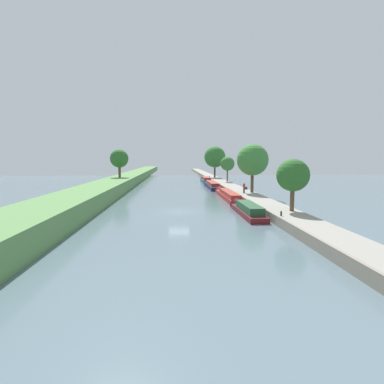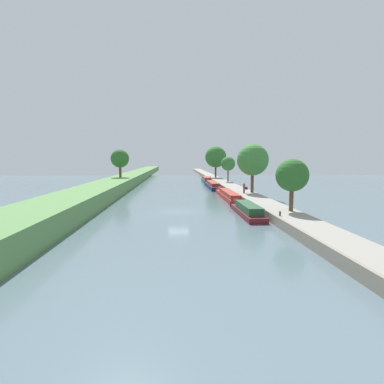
{
  "view_description": "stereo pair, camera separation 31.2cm",
  "coord_description": "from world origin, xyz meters",
  "px_view_note": "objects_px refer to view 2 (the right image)",
  "views": [
    {
      "loc": [
        -0.61,
        -36.64,
        6.37
      ],
      "look_at": [
        2.32,
        12.45,
        1.0
      ],
      "focal_mm": 28.76,
      "sensor_mm": 36.0,
      "label": 1
    },
    {
      "loc": [
        -0.3,
        -36.66,
        6.37
      ],
      "look_at": [
        2.32,
        12.45,
        1.0
      ],
      "focal_mm": 28.76,
      "sensor_mm": 36.0,
      "label": 2
    }
  ],
  "objects_px": {
    "narrowboat_teal": "(206,180)",
    "mooring_bollard_far": "(210,177)",
    "narrowboat_red": "(228,195)",
    "narrowboat_navy": "(212,185)",
    "park_bench": "(246,187)",
    "person_walking": "(244,188)",
    "narrowboat_maroon": "(246,209)",
    "mooring_bollard_near": "(280,214)"
  },
  "relations": [
    {
      "from": "person_walking",
      "to": "park_bench",
      "type": "height_order",
      "value": "person_walking"
    },
    {
      "from": "narrowboat_teal",
      "to": "mooring_bollard_far",
      "type": "relative_size",
      "value": 27.39
    },
    {
      "from": "narrowboat_teal",
      "to": "park_bench",
      "type": "distance_m",
      "value": 27.84
    },
    {
      "from": "narrowboat_navy",
      "to": "narrowboat_red",
      "type": "bearing_deg",
      "value": -88.91
    },
    {
      "from": "narrowboat_red",
      "to": "mooring_bollard_far",
      "type": "distance_m",
      "value": 39.19
    },
    {
      "from": "mooring_bollard_near",
      "to": "park_bench",
      "type": "distance_m",
      "value": 25.96
    },
    {
      "from": "narrowboat_navy",
      "to": "mooring_bollard_near",
      "type": "bearing_deg",
      "value": -87.0
    },
    {
      "from": "narrowboat_maroon",
      "to": "narrowboat_teal",
      "type": "bearing_deg",
      "value": 89.78
    },
    {
      "from": "narrowboat_navy",
      "to": "person_walking",
      "type": "bearing_deg",
      "value": -81.27
    },
    {
      "from": "person_walking",
      "to": "park_bench",
      "type": "distance_m",
      "value": 6.59
    },
    {
      "from": "mooring_bollard_near",
      "to": "park_bench",
      "type": "bearing_deg",
      "value": 84.25
    },
    {
      "from": "narrowboat_red",
      "to": "mooring_bollard_near",
      "type": "relative_size",
      "value": 37.56
    },
    {
      "from": "mooring_bollard_far",
      "to": "narrowboat_teal",
      "type": "bearing_deg",
      "value": -106.71
    },
    {
      "from": "narrowboat_maroon",
      "to": "narrowboat_red",
      "type": "xyz_separation_m",
      "value": [
        0.27,
        14.04,
        -0.01
      ]
    },
    {
      "from": "mooring_bollard_near",
      "to": "mooring_bollard_far",
      "type": "xyz_separation_m",
      "value": [
        0.0,
        59.13,
        0.0
      ]
    },
    {
      "from": "park_bench",
      "to": "mooring_bollard_far",
      "type": "bearing_deg",
      "value": 94.46
    },
    {
      "from": "narrowboat_teal",
      "to": "mooring_bollard_far",
      "type": "height_order",
      "value": "narrowboat_teal"
    },
    {
      "from": "narrowboat_navy",
      "to": "park_bench",
      "type": "relative_size",
      "value": 10.61
    },
    {
      "from": "park_bench",
      "to": "person_walking",
      "type": "bearing_deg",
      "value": -105.21
    },
    {
      "from": "narrowboat_red",
      "to": "narrowboat_navy",
      "type": "height_order",
      "value": "narrowboat_navy"
    },
    {
      "from": "person_walking",
      "to": "narrowboat_navy",
      "type": "bearing_deg",
      "value": 98.73
    },
    {
      "from": "narrowboat_navy",
      "to": "narrowboat_teal",
      "type": "relative_size",
      "value": 1.29
    },
    {
      "from": "narrowboat_teal",
      "to": "narrowboat_navy",
      "type": "bearing_deg",
      "value": -91.0
    },
    {
      "from": "narrowboat_navy",
      "to": "narrowboat_teal",
      "type": "height_order",
      "value": "narrowboat_teal"
    },
    {
      "from": "narrowboat_maroon",
      "to": "mooring_bollard_near",
      "type": "xyz_separation_m",
      "value": [
        1.93,
        -5.94,
        0.57
      ]
    },
    {
      "from": "narrowboat_red",
      "to": "person_walking",
      "type": "xyz_separation_m",
      "value": [
        2.53,
        -0.49,
        1.23
      ]
    },
    {
      "from": "narrowboat_red",
      "to": "park_bench",
      "type": "distance_m",
      "value": 7.27
    },
    {
      "from": "narrowboat_teal",
      "to": "mooring_bollard_far",
      "type": "bearing_deg",
      "value": 73.29
    },
    {
      "from": "mooring_bollard_near",
      "to": "narrowboat_red",
      "type": "bearing_deg",
      "value": 94.75
    },
    {
      "from": "mooring_bollard_near",
      "to": "mooring_bollard_far",
      "type": "distance_m",
      "value": 59.13
    },
    {
      "from": "narrowboat_teal",
      "to": "mooring_bollard_near",
      "type": "xyz_separation_m",
      "value": [
        1.75,
        -53.32,
        0.49
      ]
    },
    {
      "from": "narrowboat_maroon",
      "to": "narrowboat_navy",
      "type": "xyz_separation_m",
      "value": [
        -0.08,
        32.32,
        0.04
      ]
    },
    {
      "from": "narrowboat_red",
      "to": "mooring_bollard_far",
      "type": "xyz_separation_m",
      "value": [
        1.66,
        39.15,
        0.58
      ]
    },
    {
      "from": "park_bench",
      "to": "narrowboat_navy",
      "type": "bearing_deg",
      "value": 110.33
    },
    {
      "from": "park_bench",
      "to": "narrowboat_red",
      "type": "bearing_deg",
      "value": -126.06
    },
    {
      "from": "narrowboat_red",
      "to": "narrowboat_teal",
      "type": "height_order",
      "value": "narrowboat_teal"
    },
    {
      "from": "person_walking",
      "to": "mooring_bollard_far",
      "type": "height_order",
      "value": "person_walking"
    },
    {
      "from": "narrowboat_red",
      "to": "mooring_bollard_near",
      "type": "xyz_separation_m",
      "value": [
        1.66,
        -19.98,
        0.58
      ]
    },
    {
      "from": "narrowboat_navy",
      "to": "mooring_bollard_far",
      "type": "bearing_deg",
      "value": 84.5
    },
    {
      "from": "narrowboat_navy",
      "to": "park_bench",
      "type": "bearing_deg",
      "value": -69.67
    },
    {
      "from": "narrowboat_teal",
      "to": "narrowboat_red",
      "type": "bearing_deg",
      "value": -89.85
    },
    {
      "from": "mooring_bollard_far",
      "to": "park_bench",
      "type": "height_order",
      "value": "park_bench"
    }
  ]
}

